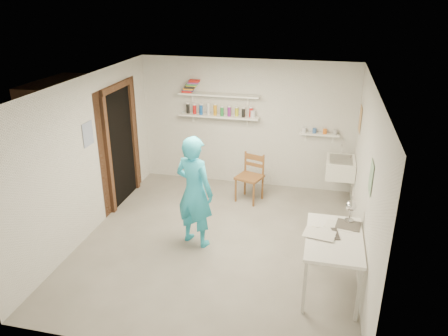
% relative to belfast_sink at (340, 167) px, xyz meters
% --- Properties ---
extents(floor, '(4.00, 4.50, 0.02)m').
position_rel_belfast_sink_xyz_m(floor, '(-1.75, -1.70, -0.71)').
color(floor, slate).
rests_on(floor, ground).
extents(ceiling, '(4.00, 4.50, 0.02)m').
position_rel_belfast_sink_xyz_m(ceiling, '(-1.75, -1.70, 1.71)').
color(ceiling, silver).
rests_on(ceiling, wall_back).
extents(wall_back, '(4.00, 0.02, 2.40)m').
position_rel_belfast_sink_xyz_m(wall_back, '(-1.75, 0.56, 0.50)').
color(wall_back, silver).
rests_on(wall_back, ground).
extents(wall_front, '(4.00, 0.02, 2.40)m').
position_rel_belfast_sink_xyz_m(wall_front, '(-1.75, -3.96, 0.50)').
color(wall_front, silver).
rests_on(wall_front, ground).
extents(wall_left, '(0.02, 4.50, 2.40)m').
position_rel_belfast_sink_xyz_m(wall_left, '(-3.76, -1.70, 0.50)').
color(wall_left, silver).
rests_on(wall_left, ground).
extents(wall_right, '(0.02, 4.50, 2.40)m').
position_rel_belfast_sink_xyz_m(wall_right, '(0.26, -1.70, 0.50)').
color(wall_right, silver).
rests_on(wall_right, ground).
extents(doorway_recess, '(0.02, 0.90, 2.00)m').
position_rel_belfast_sink_xyz_m(doorway_recess, '(-3.74, -0.65, 0.30)').
color(doorway_recess, black).
rests_on(doorway_recess, wall_left).
extents(corridor_box, '(1.40, 1.50, 2.10)m').
position_rel_belfast_sink_xyz_m(corridor_box, '(-4.45, -0.65, 0.35)').
color(corridor_box, brown).
rests_on(corridor_box, ground).
extents(door_lintel, '(0.06, 1.05, 0.10)m').
position_rel_belfast_sink_xyz_m(door_lintel, '(-3.72, -0.65, 1.35)').
color(door_lintel, brown).
rests_on(door_lintel, wall_left).
extents(door_jamb_near, '(0.06, 0.10, 2.00)m').
position_rel_belfast_sink_xyz_m(door_jamb_near, '(-3.72, -1.15, 0.30)').
color(door_jamb_near, brown).
rests_on(door_jamb_near, ground).
extents(door_jamb_far, '(0.06, 0.10, 2.00)m').
position_rel_belfast_sink_xyz_m(door_jamb_far, '(-3.72, -0.15, 0.30)').
color(door_jamb_far, brown).
rests_on(door_jamb_far, ground).
extents(shelf_lower, '(1.50, 0.22, 0.03)m').
position_rel_belfast_sink_xyz_m(shelf_lower, '(-2.25, 0.43, 0.65)').
color(shelf_lower, white).
rests_on(shelf_lower, wall_back).
extents(shelf_upper, '(1.50, 0.22, 0.03)m').
position_rel_belfast_sink_xyz_m(shelf_upper, '(-2.25, 0.43, 1.05)').
color(shelf_upper, white).
rests_on(shelf_upper, wall_back).
extents(ledge_shelf, '(0.70, 0.14, 0.03)m').
position_rel_belfast_sink_xyz_m(ledge_shelf, '(-0.40, 0.47, 0.42)').
color(ledge_shelf, white).
rests_on(ledge_shelf, wall_back).
extents(poster_left, '(0.01, 0.28, 0.36)m').
position_rel_belfast_sink_xyz_m(poster_left, '(-3.74, -1.65, 0.85)').
color(poster_left, '#334C7F').
rests_on(poster_left, wall_left).
extents(poster_right_a, '(0.01, 0.34, 0.42)m').
position_rel_belfast_sink_xyz_m(poster_right_a, '(0.24, 0.10, 0.85)').
color(poster_right_a, '#995933').
rests_on(poster_right_a, wall_right).
extents(poster_right_b, '(0.01, 0.30, 0.38)m').
position_rel_belfast_sink_xyz_m(poster_right_b, '(0.24, -2.25, 0.80)').
color(poster_right_b, '#3F724C').
rests_on(poster_right_b, wall_right).
extents(belfast_sink, '(0.48, 0.60, 0.30)m').
position_rel_belfast_sink_xyz_m(belfast_sink, '(0.00, 0.00, 0.00)').
color(belfast_sink, white).
rests_on(belfast_sink, wall_right).
extents(man, '(0.71, 0.59, 1.68)m').
position_rel_belfast_sink_xyz_m(man, '(-2.08, -1.77, 0.14)').
color(man, '#2AB0D2').
rests_on(man, ground).
extents(wall_clock, '(0.30, 0.14, 0.30)m').
position_rel_belfast_sink_xyz_m(wall_clock, '(-2.15, -1.56, 0.42)').
color(wall_clock, '#F4ECA6').
rests_on(wall_clock, man).
extents(wooden_chair, '(0.53, 0.51, 0.90)m').
position_rel_belfast_sink_xyz_m(wooden_chair, '(-1.54, -0.20, -0.25)').
color(wooden_chair, brown).
rests_on(wooden_chair, ground).
extents(work_table, '(0.68, 1.13, 0.76)m').
position_rel_belfast_sink_xyz_m(work_table, '(-0.11, -2.45, -0.32)').
color(work_table, white).
rests_on(work_table, ground).
extents(desk_lamp, '(0.14, 0.14, 0.14)m').
position_rel_belfast_sink_xyz_m(desk_lamp, '(0.08, -1.99, 0.28)').
color(desk_lamp, silver).
rests_on(desk_lamp, work_table).
extents(spray_cans, '(1.32, 0.06, 0.17)m').
position_rel_belfast_sink_xyz_m(spray_cans, '(-2.25, 0.43, 0.75)').
color(spray_cans, black).
rests_on(spray_cans, shelf_lower).
extents(book_stack, '(0.32, 0.14, 0.22)m').
position_rel_belfast_sink_xyz_m(book_stack, '(-2.78, 0.43, 1.18)').
color(book_stack, red).
rests_on(book_stack, shelf_upper).
extents(ledge_pots, '(0.48, 0.07, 0.09)m').
position_rel_belfast_sink_xyz_m(ledge_pots, '(-0.40, 0.47, 0.48)').
color(ledge_pots, silver).
rests_on(ledge_pots, ledge_shelf).
extents(papers, '(0.30, 0.22, 0.02)m').
position_rel_belfast_sink_xyz_m(papers, '(-0.11, -2.45, 0.07)').
color(papers, silver).
rests_on(papers, work_table).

